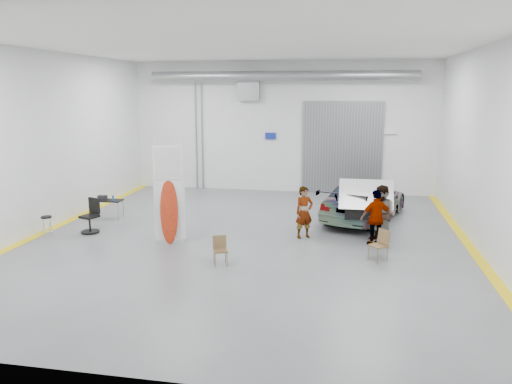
% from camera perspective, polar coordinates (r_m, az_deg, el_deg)
% --- Properties ---
extents(ground, '(16.00, 16.00, 0.00)m').
position_cam_1_polar(ground, '(16.00, -1.09, -5.46)').
color(ground, '#5A5D62').
rests_on(ground, ground).
extents(room_shell, '(14.02, 16.18, 6.01)m').
position_cam_1_polar(room_shell, '(17.45, 1.15, 9.57)').
color(room_shell, silver).
rests_on(room_shell, ground).
extents(sedan_car, '(3.61, 5.44, 1.46)m').
position_cam_1_polar(sedan_car, '(18.79, 12.23, -0.84)').
color(sedan_car, silver).
rests_on(sedan_car, ground).
extents(person_a, '(0.73, 0.67, 1.69)m').
position_cam_1_polar(person_a, '(16.07, 5.53, -2.32)').
color(person_a, '#9B6C54').
rests_on(person_a, ground).
extents(person_b, '(1.11, 1.06, 1.81)m').
position_cam_1_polar(person_b, '(16.01, 14.27, -2.46)').
color(person_b, slate).
rests_on(person_b, ground).
extents(person_c, '(1.10, 0.77, 1.76)m').
position_cam_1_polar(person_c, '(15.57, 13.58, -2.92)').
color(person_c, '#975E32').
rests_on(person_c, ground).
extents(surfboard_display, '(0.90, 0.41, 3.25)m').
position_cam_1_polar(surfboard_display, '(15.54, -10.16, -1.15)').
color(surfboard_display, white).
rests_on(surfboard_display, ground).
extents(folding_chair_near, '(0.48, 0.51, 0.79)m').
position_cam_1_polar(folding_chair_near, '(13.74, -4.07, -7.33)').
color(folding_chair_near, brown).
rests_on(folding_chair_near, ground).
extents(folding_chair_far, '(0.59, 0.68, 0.89)m').
position_cam_1_polar(folding_chair_far, '(14.36, 13.75, -6.65)').
color(folding_chair_far, brown).
rests_on(folding_chair_far, ground).
extents(shop_stool, '(0.36, 0.36, 0.70)m').
position_cam_1_polar(shop_stool, '(17.53, -22.77, -3.69)').
color(shop_stool, black).
rests_on(shop_stool, ground).
extents(work_table, '(1.09, 0.57, 0.88)m').
position_cam_1_polar(work_table, '(19.37, -16.74, -0.87)').
color(work_table, gray).
rests_on(work_table, ground).
extents(office_chair, '(0.64, 0.67, 1.14)m').
position_cam_1_polar(office_chair, '(17.57, -18.38, -2.82)').
color(office_chair, black).
rests_on(office_chair, ground).
extents(trunk_lid, '(1.71, 1.04, 0.04)m').
position_cam_1_polar(trunk_lid, '(16.42, 12.53, 0.04)').
color(trunk_lid, silver).
rests_on(trunk_lid, sedan_car).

